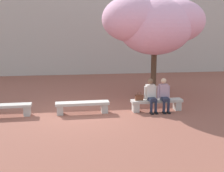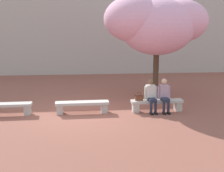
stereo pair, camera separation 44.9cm
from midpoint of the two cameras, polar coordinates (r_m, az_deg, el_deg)
ground_plane at (r=12.07m, az=-6.47°, el=-5.00°), size 100.00×100.00×0.00m
building_facade at (r=22.29m, az=-7.20°, el=12.04°), size 28.00×4.00×7.13m
stone_bench_west_end at (r=12.31m, az=-20.24°, el=-3.85°), size 2.05×0.47×0.45m
stone_bench_near_west at (r=11.99m, az=-6.51°, el=-3.58°), size 2.05×0.47×0.45m
stone_bench_center at (r=12.37m, az=7.15°, el=-3.11°), size 2.05×0.47×0.45m
person_seated_left at (r=12.16m, az=6.09°, el=-1.45°), size 0.51×0.71×1.29m
person_seated_right at (r=12.29m, az=8.46°, el=-1.37°), size 0.51×0.69×1.29m
handbag at (r=12.13m, az=3.92°, el=-2.03°), size 0.30×0.15×0.34m
cherry_tree_main at (r=14.38m, az=6.72°, el=11.30°), size 4.75×3.33×4.57m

